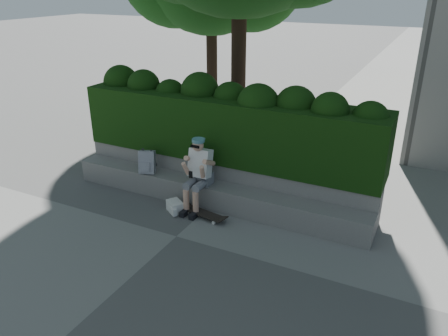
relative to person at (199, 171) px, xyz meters
The scene contains 8 objects.
ground 1.32m from the person, 81.78° to the right, with size 80.00×80.00×0.00m, color slate.
bench_ledge 0.58m from the person, 49.63° to the left, with size 6.00×0.45×0.45m, color gray.
planter_wall 0.77m from the person, 76.77° to the left, with size 6.00×0.50×0.75m, color gray.
hedge 1.08m from the person, 80.07° to the left, with size 6.00×1.00×1.20m, color black.
person is the anchor object (origin of this frame).
skateboard 0.78m from the person, 49.80° to the right, with size 0.89×0.36×0.09m.
backpack_plaid 1.22m from the person, behind, with size 0.31×0.17×0.46m, color #B0B0B5.
backpack_ground 0.80m from the person, 134.33° to the right, with size 0.32×0.23×0.21m, color silver.
Camera 1 is at (3.54, -5.28, 3.98)m, focal length 35.00 mm.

